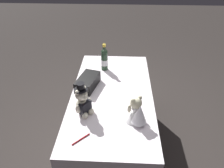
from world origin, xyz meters
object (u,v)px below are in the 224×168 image
teddy_bear_groom (83,102)px  gift_case_black (88,82)px  teddy_bear_bride (137,112)px  champagne_bottle (104,59)px  signing_pen (80,140)px

teddy_bear_groom → gift_case_black: size_ratio=0.90×
teddy_bear_bride → champagne_bottle: (0.78, 0.30, 0.03)m
teddy_bear_groom → teddy_bear_bride: teddy_bear_groom is taller
signing_pen → gift_case_black: bearing=3.2°
signing_pen → gift_case_black: (0.65, 0.04, 0.05)m
teddy_bear_bride → signing_pen: (-0.21, 0.40, -0.09)m
gift_case_black → signing_pen: bearing=-176.8°
signing_pen → teddy_bear_groom: bearing=3.8°
teddy_bear_groom → teddy_bear_bride: bearing=-100.0°
gift_case_black → champagne_bottle: bearing=-22.0°
signing_pen → champagne_bottle: bearing=-5.6°
teddy_bear_groom → champagne_bottle: champagne_bottle is taller
teddy_bear_bride → champagne_bottle: bearing=21.3°
teddy_bear_bride → signing_pen: bearing=117.6°
teddy_bear_groom → champagne_bottle: 0.71m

